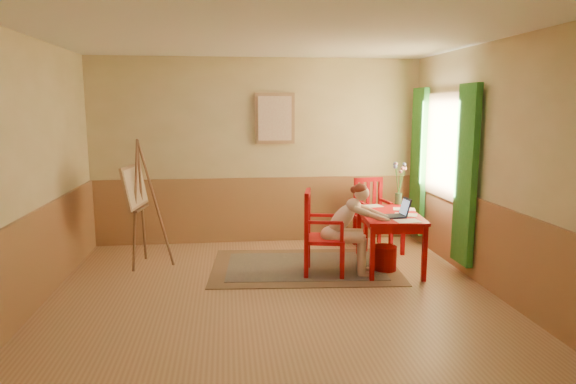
{
  "coord_description": "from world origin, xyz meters",
  "views": [
    {
      "loc": [
        -0.48,
        -5.52,
        2.07
      ],
      "look_at": [
        0.25,
        0.55,
        1.05
      ],
      "focal_mm": 31.85,
      "sensor_mm": 36.0,
      "label": 1
    }
  ],
  "objects": [
    {
      "name": "room",
      "position": [
        0.0,
        0.0,
        1.4
      ],
      "size": [
        5.04,
        4.54,
        2.84
      ],
      "color": "tan",
      "rests_on": "ground"
    },
    {
      "name": "wainscot",
      "position": [
        0.0,
        0.8,
        0.5
      ],
      "size": [
        5.0,
        4.5,
        1.0
      ],
      "color": "#AC794D",
      "rests_on": "room"
    },
    {
      "name": "window",
      "position": [
        2.42,
        1.1,
        1.35
      ],
      "size": [
        0.12,
        2.01,
        2.2
      ],
      "color": "white",
      "rests_on": "room"
    },
    {
      "name": "wall_portrait",
      "position": [
        0.25,
        2.2,
        1.9
      ],
      "size": [
        0.6,
        0.05,
        0.76
      ],
      "color": "#A17853",
      "rests_on": "room"
    },
    {
      "name": "rug",
      "position": [
        0.5,
        0.84,
        0.01
      ],
      "size": [
        2.52,
        1.79,
        0.02
      ],
      "color": "#8C7251",
      "rests_on": "room"
    },
    {
      "name": "table",
      "position": [
        1.59,
        0.71,
        0.63
      ],
      "size": [
        0.85,
        1.27,
        0.72
      ],
      "color": "#B9080C",
      "rests_on": "room"
    },
    {
      "name": "chair_left",
      "position": [
        0.65,
        0.54,
        0.53
      ],
      "size": [
        0.57,
        0.56,
        1.06
      ],
      "color": "#B9080C",
      "rests_on": "room"
    },
    {
      "name": "chair_back",
      "position": [
        1.65,
        1.73,
        0.51
      ],
      "size": [
        0.5,
        0.52,
        1.02
      ],
      "color": "#B9080C",
      "rests_on": "room"
    },
    {
      "name": "figure",
      "position": [
        0.99,
        0.48,
        0.64
      ],
      "size": [
        0.89,
        0.47,
        1.15
      ],
      "color": "beige",
      "rests_on": "room"
    },
    {
      "name": "laptop",
      "position": [
        1.59,
        0.48,
        0.77
      ],
      "size": [
        0.4,
        0.26,
        0.23
      ],
      "color": "#1E2338",
      "rests_on": "table"
    },
    {
      "name": "papers",
      "position": [
        1.69,
        0.73,
        0.72
      ],
      "size": [
        0.7,
        1.19,
        0.0
      ],
      "color": "white",
      "rests_on": "table"
    },
    {
      "name": "vase",
      "position": [
        1.9,
        1.31,
        0.99
      ],
      "size": [
        0.26,
        0.3,
        0.6
      ],
      "color": "#3F724C",
      "rests_on": "table"
    },
    {
      "name": "wastebasket",
      "position": [
        1.5,
        0.57,
        0.16
      ],
      "size": [
        0.39,
        0.39,
        0.32
      ],
      "primitive_type": "cylinder",
      "rotation": [
        0.0,
        0.0,
        -0.36
      ],
      "color": "#9E0A09",
      "rests_on": "room"
    },
    {
      "name": "easel",
      "position": [
        -1.64,
        1.19,
        0.99
      ],
      "size": [
        0.6,
        0.75,
        1.67
      ],
      "color": "brown",
      "rests_on": "room"
    }
  ]
}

